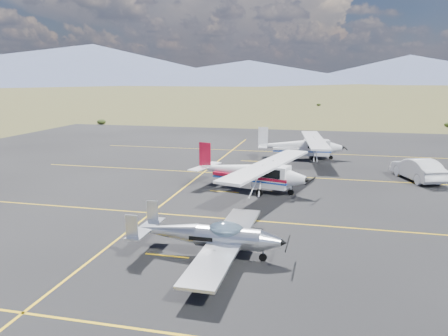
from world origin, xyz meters
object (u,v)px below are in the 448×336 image
at_px(aircraft_plain, 301,145).
at_px(aircraft_low_wing, 211,236).
at_px(sedan, 417,169).
at_px(aircraft_cessna, 252,171).

bearing_deg(aircraft_plain, aircraft_low_wing, -103.07).
height_order(aircraft_low_wing, aircraft_plain, aircraft_plain).
height_order(aircraft_low_wing, sedan, aircraft_low_wing).
bearing_deg(aircraft_plain, sedan, -43.34).
distance_m(aircraft_cessna, sedan, 12.95).
bearing_deg(aircraft_cessna, aircraft_plain, 92.92).
height_order(aircraft_cessna, sedan, aircraft_cessna).
relative_size(aircraft_low_wing, sedan, 1.77).
xyz_separation_m(aircraft_low_wing, aircraft_plain, (2.47, 23.72, 0.37)).
xyz_separation_m(aircraft_low_wing, sedan, (11.42, 17.17, -0.09)).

